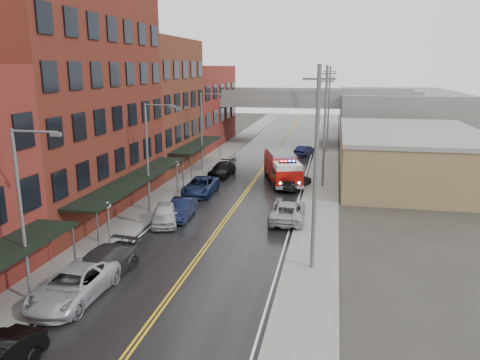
{
  "coord_description": "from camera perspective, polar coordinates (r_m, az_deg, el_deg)",
  "views": [
    {
      "loc": [
        8.16,
        -11.39,
        11.84
      ],
      "look_at": [
        0.89,
        24.34,
        3.0
      ],
      "focal_mm": 35.0,
      "sensor_mm": 36.0,
      "label": 1
    }
  ],
  "objects": [
    {
      "name": "road",
      "position": [
        43.82,
        0.33,
        -2.04
      ],
      "size": [
        11.0,
        160.0,
        0.02
      ],
      "primitive_type": "cube",
      "color": "black",
      "rests_on": "ground"
    },
    {
      "name": "sidewalk_left",
      "position": [
        45.73,
        -8.68,
        -1.44
      ],
      "size": [
        3.0,
        160.0,
        0.15
      ],
      "primitive_type": "cube",
      "color": "slate",
      "rests_on": "ground"
    },
    {
      "name": "sidewalk_right",
      "position": [
        43.04,
        9.92,
        -2.45
      ],
      "size": [
        3.0,
        160.0,
        0.15
      ],
      "primitive_type": "cube",
      "color": "slate",
      "rests_on": "ground"
    },
    {
      "name": "curb_left",
      "position": [
        45.2,
        -6.71,
        -1.56
      ],
      "size": [
        0.3,
        160.0,
        0.15
      ],
      "primitive_type": "cube",
      "color": "gray",
      "rests_on": "ground"
    },
    {
      "name": "curb_right",
      "position": [
        43.11,
        7.73,
        -2.34
      ],
      "size": [
        0.3,
        160.0,
        0.15
      ],
      "primitive_type": "cube",
      "color": "gray",
      "rests_on": "ground"
    },
    {
      "name": "brick_building_b",
      "position": [
        40.64,
        -20.66,
        8.76
      ],
      "size": [
        9.0,
        20.0,
        18.0
      ],
      "primitive_type": "cube",
      "color": "#5D1E18",
      "rests_on": "ground"
    },
    {
      "name": "brick_building_c",
      "position": [
        56.32,
        -11.07,
        8.96
      ],
      "size": [
        9.0,
        15.0,
        15.0
      ],
      "primitive_type": "cube",
      "color": "#5F2B1C",
      "rests_on": "ground"
    },
    {
      "name": "brick_building_far",
      "position": [
        72.87,
        -5.74,
        8.96
      ],
      "size": [
        9.0,
        20.0,
        12.0
      ],
      "primitive_type": "cube",
      "color": "maroon",
      "rests_on": "ground"
    },
    {
      "name": "tan_building",
      "position": [
        52.82,
        19.86,
        2.63
      ],
      "size": [
        14.0,
        22.0,
        5.0
      ],
      "primitive_type": "cube",
      "color": "#93764F",
      "rests_on": "ground"
    },
    {
      "name": "right_far_block",
      "position": [
        82.36,
        18.47,
        7.47
      ],
      "size": [
        18.0,
        30.0,
        8.0
      ],
      "primitive_type": "cube",
      "color": "slate",
      "rests_on": "ground"
    },
    {
      "name": "awning_1",
      "position": [
        38.81,
        -12.62,
        0.11
      ],
      "size": [
        2.6,
        18.0,
        3.09
      ],
      "color": "black",
      "rests_on": "ground"
    },
    {
      "name": "awning_2",
      "position": [
        54.92,
        -5.23,
        4.29
      ],
      "size": [
        2.6,
        13.0,
        3.09
      ],
      "color": "black",
      "rests_on": "ground"
    },
    {
      "name": "globe_lamp_1",
      "position": [
        32.45,
        -15.79,
        -3.98
      ],
      "size": [
        0.44,
        0.44,
        3.12
      ],
      "color": "#59595B",
      "rests_on": "ground"
    },
    {
      "name": "globe_lamp_2",
      "position": [
        44.9,
        -7.7,
        1.25
      ],
      "size": [
        0.44,
        0.44,
        3.12
      ],
      "color": "#59595B",
      "rests_on": "ground"
    },
    {
      "name": "street_lamp_0",
      "position": [
        25.24,
        -24.74,
        -2.95
      ],
      "size": [
        2.64,
        0.22,
        9.0
      ],
      "color": "#59595B",
      "rests_on": "ground"
    },
    {
      "name": "street_lamp_1",
      "position": [
        38.9,
        -10.92,
        3.53
      ],
      "size": [
        2.64,
        0.22,
        9.0
      ],
      "color": "#59595B",
      "rests_on": "ground"
    },
    {
      "name": "street_lamp_2",
      "position": [
        53.87,
        -4.47,
        6.49
      ],
      "size": [
        2.64,
        0.22,
        9.0
      ],
      "color": "#59595B",
      "rests_on": "ground"
    },
    {
      "name": "utility_pole_0",
      "position": [
        26.99,
        9.22,
        1.61
      ],
      "size": [
        1.8,
        0.24,
        12.0
      ],
      "color": "#59595B",
      "rests_on": "ground"
    },
    {
      "name": "utility_pole_1",
      "position": [
        46.73,
        10.31,
        6.61
      ],
      "size": [
        1.8,
        0.24,
        12.0
      ],
      "color": "#59595B",
      "rests_on": "ground"
    },
    {
      "name": "utility_pole_2",
      "position": [
        66.63,
        10.76,
        8.63
      ],
      "size": [
        1.8,
        0.24,
        12.0
      ],
      "color": "#59595B",
      "rests_on": "ground"
    },
    {
      "name": "overpass",
      "position": [
        74.08,
        5.2,
        9.04
      ],
      "size": [
        40.0,
        10.0,
        7.5
      ],
      "color": "slate",
      "rests_on": "ground"
    },
    {
      "name": "fire_truck",
      "position": [
        48.91,
        5.19,
        1.58
      ],
      "size": [
        5.2,
        8.92,
        3.1
      ],
      "rotation": [
        0.0,
        0.0,
        0.29
      ],
      "color": "#AC0D07",
      "rests_on": "ground"
    },
    {
      "name": "parked_car_left_2",
      "position": [
        26.26,
        -19.68,
        -12.01
      ],
      "size": [
        2.88,
        6.05,
        1.67
      ],
      "primitive_type": "imported",
      "rotation": [
        0.0,
        0.0,
        -0.02
      ],
      "color": "#A4A6AC",
      "rests_on": "ground"
    },
    {
      "name": "parked_car_left_3",
      "position": [
        28.26,
        -16.63,
        -9.9
      ],
      "size": [
        3.11,
        6.02,
        1.67
      ],
      "primitive_type": "imported",
      "rotation": [
        0.0,
        0.0,
        -0.14
      ],
      "color": "#2C2B2E",
      "rests_on": "ground"
    },
    {
      "name": "parked_car_left_4",
      "position": [
        36.63,
        -9.13,
        -4.09
      ],
      "size": [
        3.11,
        5.04,
        1.6
      ],
      "primitive_type": "imported",
      "rotation": [
        0.0,
        0.0,
        0.28
      ],
      "color": "#B4B4B4",
      "rests_on": "ground"
    },
    {
      "name": "parked_car_left_5",
      "position": [
        37.82,
        -7.16,
        -3.5
      ],
      "size": [
        1.9,
        4.78,
        1.55
      ],
      "primitive_type": "imported",
      "rotation": [
        0.0,
        0.0,
        0.06
      ],
      "color": "black",
      "rests_on": "ground"
    },
    {
      "name": "parked_car_left_6",
      "position": [
        44.69,
        -4.83,
        -0.73
      ],
      "size": [
        2.71,
        5.74,
        1.59
      ],
      "primitive_type": "imported",
      "rotation": [
        0.0,
        0.0,
        0.01
      ],
      "color": "#132147",
      "rests_on": "ground"
    },
    {
      "name": "parked_car_left_7",
      "position": [
        51.94,
        -2.17,
        1.29
      ],
      "size": [
        2.45,
        5.33,
        1.51
      ],
      "primitive_type": "imported",
      "rotation": [
        0.0,
        0.0,
        -0.06
      ],
      "color": "black",
      "rests_on": "ground"
    },
    {
      "name": "parked_car_right_0",
      "position": [
        37.04,
        5.79,
        -3.8
      ],
      "size": [
        2.82,
        5.8,
        1.59
      ],
      "primitive_type": "imported",
      "rotation": [
        0.0,
        0.0,
        3.17
      ],
      "color": "#9C9FA3",
      "rests_on": "ground"
    },
    {
      "name": "parked_car_right_1",
      "position": [
        47.07,
        6.62,
        -0.07
      ],
      "size": [
        3.63,
        5.69,
        1.54
      ],
      "primitive_type": "imported",
      "rotation": [
        0.0,
        0.0,
        2.84
      ],
      "color": "#262629",
      "rests_on": "ground"
    },
    {
      "name": "parked_car_right_2",
      "position": [
        55.32,
        6.54,
        1.89
      ],
      "size": [
        1.78,
        3.99,
        1.33
      ],
      "primitive_type": "imported",
      "rotation": [
        0.0,
        0.0,
        3.19
      ],
      "color": "#B5B5B5",
      "rests_on": "ground"
    },
    {
      "name": "parked_car_right_3",
      "position": [
        64.68,
        7.88,
        3.58
      ],
      "size": [
        2.75,
        4.5,
        1.4
      ],
      "primitive_type": "imported",
      "rotation": [
        0.0,
        0.0,
        2.82
      ],
      "color": "black",
      "rests_on": "ground"
    }
  ]
}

